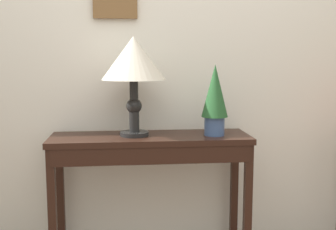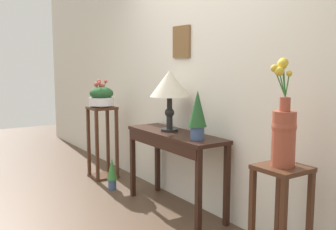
{
  "view_description": "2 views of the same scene",
  "coord_description": "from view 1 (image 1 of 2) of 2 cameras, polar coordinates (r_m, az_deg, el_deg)",
  "views": [
    {
      "loc": [
        -0.26,
        -1.33,
        1.24
      ],
      "look_at": [
        0.0,
        1.22,
        0.89
      ],
      "focal_mm": 44.71,
      "sensor_mm": 36.0,
      "label": 1
    },
    {
      "loc": [
        2.94,
        -0.94,
        1.44
      ],
      "look_at": [
        -0.28,
        1.19,
        0.92
      ],
      "focal_mm": 41.92,
      "sensor_mm": 36.0,
      "label": 2
    }
  ],
  "objects": [
    {
      "name": "back_wall_with_art",
      "position": [
        2.79,
        -0.55,
        11.13
      ],
      "size": [
        9.0,
        0.13,
        2.8
      ],
      "color": "silver",
      "rests_on": "ground"
    },
    {
      "name": "potted_plant_on_console",
      "position": [
        2.53,
        6.4,
        2.46
      ],
      "size": [
        0.16,
        0.16,
        0.43
      ],
      "color": "#3D5684",
      "rests_on": "console_table"
    },
    {
      "name": "console_table",
      "position": [
        2.55,
        -2.39,
        -5.48
      ],
      "size": [
        1.21,
        0.38,
        0.77
      ],
      "color": "black",
      "rests_on": "ground"
    },
    {
      "name": "table_lamp",
      "position": [
        2.5,
        -4.72,
        7.25
      ],
      "size": [
        0.38,
        0.38,
        0.6
      ],
      "color": "black",
      "rests_on": "console_table"
    }
  ]
}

